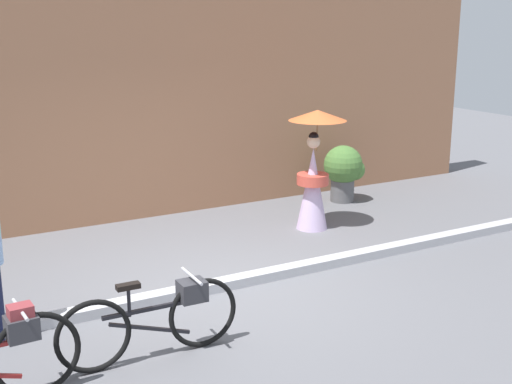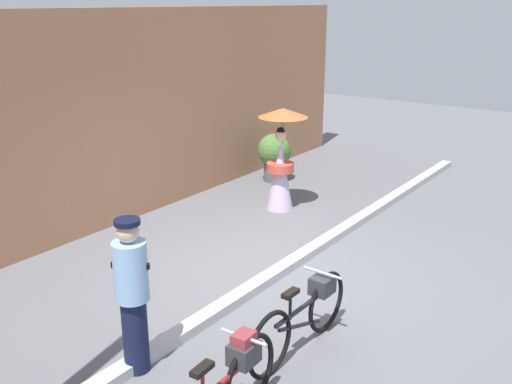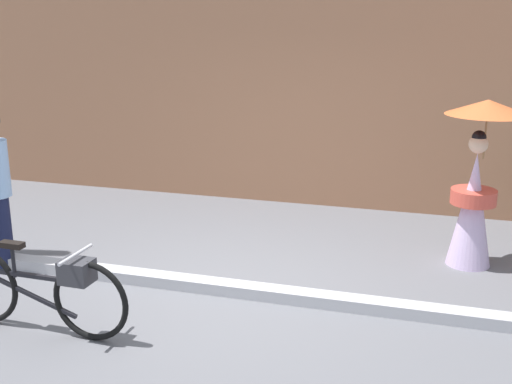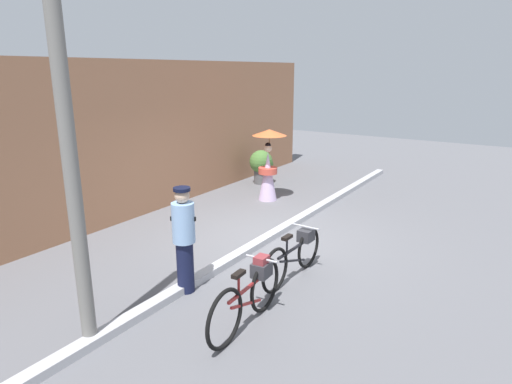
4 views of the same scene
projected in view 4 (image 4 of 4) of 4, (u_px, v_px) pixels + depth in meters
The scene contains 9 objects.
ground_plane at pixel (271, 239), 8.96m from camera, with size 30.00×30.00×0.00m, color slate.
building_wall at pixel (143, 138), 10.32m from camera, with size 14.00×0.40×3.52m, color #9E6B4C.
sidewalk_curb at pixel (271, 236), 8.94m from camera, with size 14.00×0.20×0.12m, color #B2B2B7.
bicycle_near_officer at pixel (249, 293), 5.83m from camera, with size 1.78×0.48×0.87m.
bicycle_far_side at pixel (295, 254), 7.20m from camera, with size 1.81×0.48×0.81m.
person_officer at pixel (184, 237), 6.61m from camera, with size 0.34×0.35×1.66m.
person_with_parasol at pixel (268, 164), 11.39m from camera, with size 0.88×0.88×1.84m.
potted_plant_by_door at pixel (262, 164), 13.16m from camera, with size 0.70×0.69×1.01m.
utility_pole at pixel (69, 154), 4.92m from camera, with size 0.18×0.18×4.80m, color slate.
Camera 4 is at (-7.20, -4.30, 3.31)m, focal length 31.08 mm.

